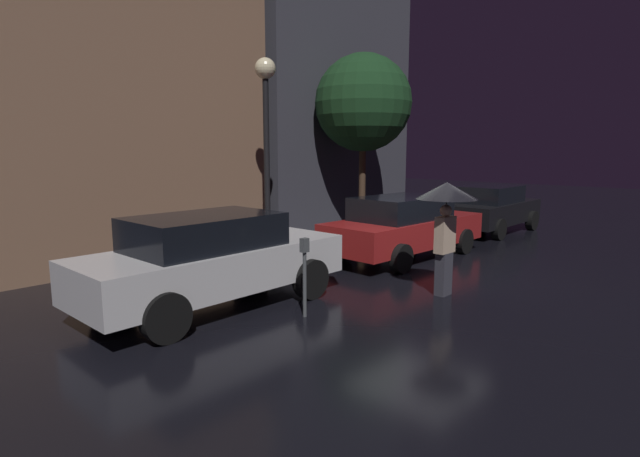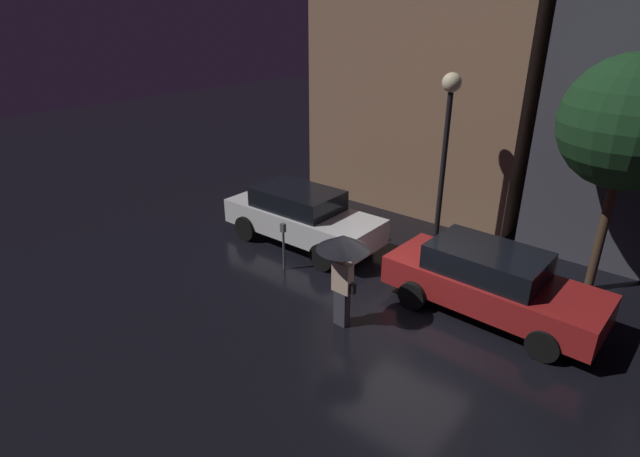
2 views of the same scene
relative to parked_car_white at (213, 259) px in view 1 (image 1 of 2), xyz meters
The scene contains 10 objects.
ground_plane 4.57m from the parked_car_white, 17.55° to the right, with size 60.00×60.00×0.00m, color black.
building_facade_left 6.59m from the parked_car_white, 81.69° to the left, with size 7.17×3.00×9.76m.
building_facade_right 10.41m from the parked_car_white, 33.02° to the left, with size 6.36×3.00×10.44m.
parked_car_white is the anchor object (origin of this frame).
parked_car_red 5.47m from the parked_car_white, ahead, with size 4.55×1.93×1.51m.
parked_car_black 10.63m from the parked_car_white, ahead, with size 4.13×2.04×1.49m.
pedestrian_with_umbrella 4.18m from the parked_car_white, 36.69° to the right, with size 1.09×1.09×2.06m.
parking_meter 1.63m from the parked_car_white, 64.57° to the right, with size 0.12×0.10×1.27m.
street_lamp_near 4.57m from the parked_car_white, 35.22° to the left, with size 0.48×0.48×4.71m.
street_tree 7.99m from the parked_car_white, 19.03° to the left, with size 2.80×2.80×5.36m.
Camera 1 is at (-8.95, -5.54, 2.63)m, focal length 28.00 mm.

